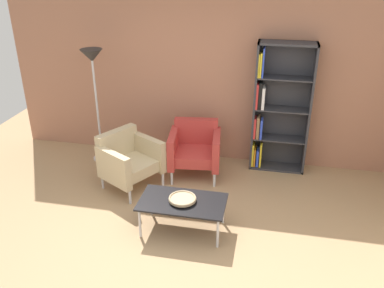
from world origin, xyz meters
TOP-DOWN VIEW (x-y plane):
  - ground_plane at (0.00, 0.00)m, footprint 8.32×8.32m
  - brick_back_panel at (0.00, 2.46)m, footprint 6.40×0.12m
  - bookshelf_tall at (0.93, 2.25)m, footprint 0.80×0.30m
  - coffee_table_low at (-0.05, 0.45)m, footprint 1.00×0.56m
  - decorative_bowl at (-0.05, 0.45)m, footprint 0.32×0.32m
  - armchair_by_bookshelf at (-0.18, 1.81)m, footprint 0.79×0.74m
  - armchair_spare_guest at (-1.00, 1.28)m, footprint 0.91×0.93m
  - floor_lamp_torchiere at (-1.71, 1.97)m, footprint 0.32×0.32m

SIDE VIEW (x-z plane):
  - ground_plane at x=0.00m, z-range 0.00..0.00m
  - coffee_table_low at x=-0.05m, z-range 0.17..0.57m
  - armchair_by_bookshelf at x=-0.18m, z-range 0.02..0.80m
  - armchair_spare_guest at x=-1.00m, z-range 0.02..0.80m
  - decorative_bowl at x=-0.05m, z-range 0.41..0.46m
  - bookshelf_tall at x=0.93m, z-range -0.02..1.88m
  - floor_lamp_torchiere at x=-1.71m, z-range 0.58..2.32m
  - brick_back_panel at x=0.00m, z-range 0.00..2.90m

